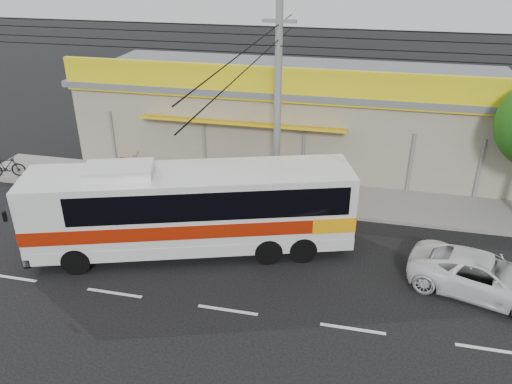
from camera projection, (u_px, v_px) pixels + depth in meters
ground at (246, 267)px, 18.34m from camera, size 120.00×120.00×0.00m
sidewalk at (276, 194)px, 23.55m from camera, size 30.00×3.20×0.15m
lane_markings at (228, 310)px, 16.16m from camera, size 50.00×0.12×0.01m
storefront_building at (296, 114)px, 27.40m from camera, size 22.60×9.20×5.70m
coach_bus at (196, 205)px, 18.49m from camera, size 12.08×6.06×3.66m
motorbike_red at (128, 162)px, 25.47m from camera, size 1.98×0.72×1.04m
motorbike_dark at (6, 167)px, 24.87m from camera, size 1.89×1.10×1.10m
white_car at (484, 276)px, 16.70m from camera, size 5.29×3.53×1.35m
utility_pole at (279, 39)px, 19.09m from camera, size 34.00×14.00×8.94m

